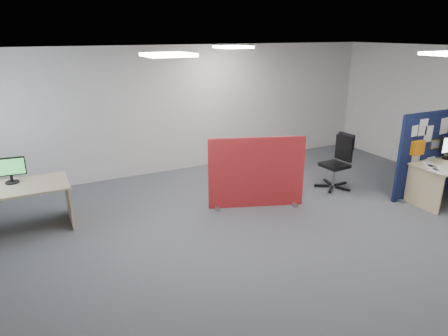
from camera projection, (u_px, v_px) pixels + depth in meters
name	position (u px, v px, depth m)	size (l,w,h in m)	color
floor	(278.00, 231.00, 6.23)	(9.00, 9.00, 0.00)	#4E5055
ceiling	(287.00, 52.00, 5.36)	(9.00, 7.00, 0.02)	white
wall_back	(191.00, 109.00, 8.76)	(9.00, 0.02, 2.70)	silver
ceiling_lights	(279.00, 51.00, 6.07)	(4.10, 4.10, 0.04)	white
navy_divider	(435.00, 153.00, 7.43)	(1.95, 0.30, 1.61)	black
red_divider	(256.00, 173.00, 6.93)	(1.60, 0.62, 1.26)	maroon
second_desk	(9.00, 197.00, 6.09)	(1.73, 0.86, 0.73)	#CEB184
monitor_second	(10.00, 169.00, 6.12)	(0.45, 0.20, 0.41)	black
office_chair	(339.00, 158.00, 7.82)	(0.69, 0.70, 1.06)	black
desk_papers	(448.00, 166.00, 6.96)	(1.51, 0.69, 0.00)	white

